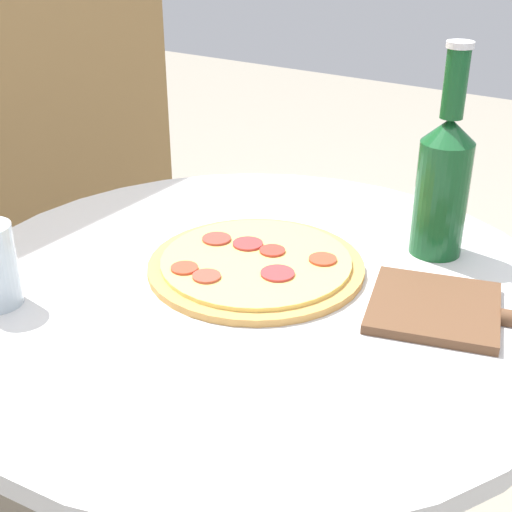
# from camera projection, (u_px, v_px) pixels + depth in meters

# --- Properties ---
(table) EXTENTS (0.81, 0.81, 0.73)m
(table) POSITION_uv_depth(u_px,v_px,m) (252.00, 409.00, 1.01)
(table) COLOR silver
(table) RESTS_ON ground_plane
(pizza) EXTENTS (0.29, 0.29, 0.02)m
(pizza) POSITION_uv_depth(u_px,v_px,m) (256.00, 264.00, 0.95)
(pizza) COLOR #C68E47
(pizza) RESTS_ON table
(beer_bottle) EXTENTS (0.07, 0.07, 0.29)m
(beer_bottle) POSITION_uv_depth(u_px,v_px,m) (443.00, 179.00, 0.95)
(beer_bottle) COLOR #144C23
(beer_bottle) RESTS_ON table
(pizza_paddle) EXTENTS (0.19, 0.29, 0.02)m
(pizza_paddle) POSITION_uv_depth(u_px,v_px,m) (455.00, 310.00, 0.85)
(pizza_paddle) COLOR brown
(pizza_paddle) RESTS_ON table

